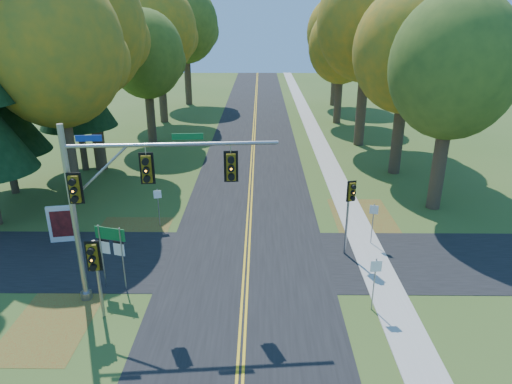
{
  "coord_description": "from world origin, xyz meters",
  "views": [
    {
      "loc": [
        0.66,
        -17.75,
        11.28
      ],
      "look_at": [
        0.45,
        3.03,
        3.2
      ],
      "focal_mm": 32.0,
      "sensor_mm": 36.0,
      "label": 1
    }
  ],
  "objects_px": {
    "traffic_mast": "(124,191)",
    "info_kiosk": "(63,224)",
    "route_sign_cluster": "(111,245)",
    "east_signal_pole": "(350,200)"
  },
  "relations": [
    {
      "from": "east_signal_pole",
      "to": "route_sign_cluster",
      "type": "xyz_separation_m",
      "value": [
        -10.67,
        -3.06,
        -0.9
      ]
    },
    {
      "from": "traffic_mast",
      "to": "info_kiosk",
      "type": "distance_m",
      "value": 8.16
    },
    {
      "from": "east_signal_pole",
      "to": "route_sign_cluster",
      "type": "height_order",
      "value": "east_signal_pole"
    },
    {
      "from": "traffic_mast",
      "to": "east_signal_pole",
      "type": "bearing_deg",
      "value": 16.38
    },
    {
      "from": "info_kiosk",
      "to": "route_sign_cluster",
      "type": "bearing_deg",
      "value": -58.09
    },
    {
      "from": "route_sign_cluster",
      "to": "info_kiosk",
      "type": "height_order",
      "value": "route_sign_cluster"
    },
    {
      "from": "route_sign_cluster",
      "to": "info_kiosk",
      "type": "xyz_separation_m",
      "value": [
        -4.05,
        4.45,
        -1.12
      ]
    },
    {
      "from": "traffic_mast",
      "to": "east_signal_pole",
      "type": "distance_m",
      "value": 10.51
    },
    {
      "from": "traffic_mast",
      "to": "info_kiosk",
      "type": "relative_size",
      "value": 4.11
    },
    {
      "from": "traffic_mast",
      "to": "route_sign_cluster",
      "type": "xyz_separation_m",
      "value": [
        -1.01,
        0.67,
        -2.73
      ]
    }
  ]
}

